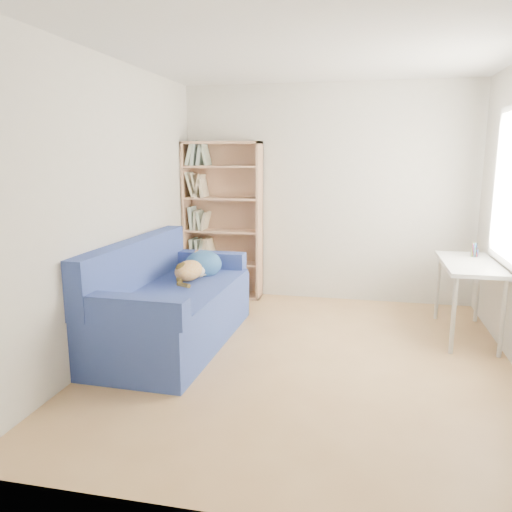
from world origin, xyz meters
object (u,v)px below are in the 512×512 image
(sofa, at_px, (171,304))
(pen_cup, at_px, (475,251))
(bookshelf, at_px, (223,227))
(desk, at_px, (469,271))

(sofa, distance_m, pen_cup, 3.09)
(bookshelf, bearing_deg, pen_cup, -12.27)
(desk, distance_m, pen_cup, 0.34)
(sofa, height_order, desk, sofa)
(desk, bearing_deg, sofa, -164.79)
(pen_cup, bearing_deg, desk, -107.85)
(bookshelf, bearing_deg, sofa, -91.64)
(bookshelf, distance_m, pen_cup, 2.89)
(bookshelf, xyz_separation_m, desk, (2.73, -0.91, -0.22))
(sofa, xyz_separation_m, pen_cup, (2.87, 1.05, 0.43))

